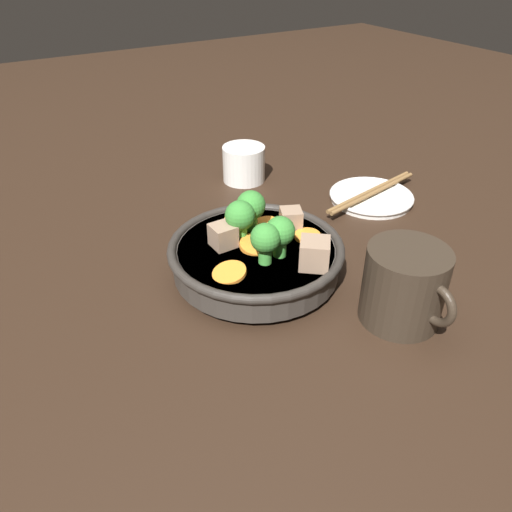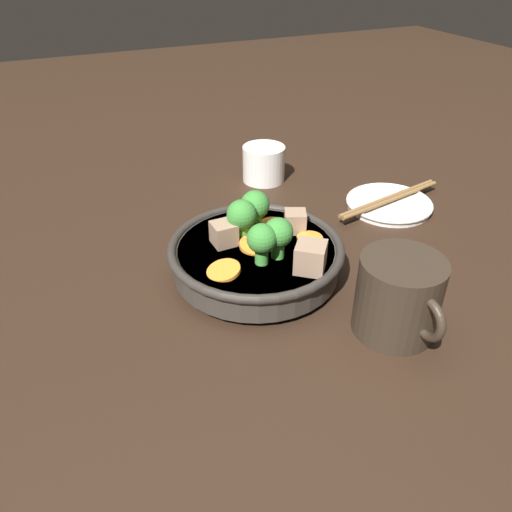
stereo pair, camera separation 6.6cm
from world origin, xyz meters
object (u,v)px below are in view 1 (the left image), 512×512
tea_cup (244,163)px  dark_mug (405,286)px  side_saucer (371,197)px  chopsticks_pair (372,192)px  stirfry_bowl (257,253)px

tea_cup → dark_mug: (0.43, -0.03, 0.01)m
side_saucer → chopsticks_pair: chopsticks_pair is taller
stirfry_bowl → tea_cup: size_ratio=3.00×
tea_cup → chopsticks_pair: (0.18, 0.14, -0.02)m
stirfry_bowl → side_saucer: (-0.09, 0.28, -0.03)m
side_saucer → chopsticks_pair: 0.01m
dark_mug → tea_cup: bearing=175.4°
side_saucer → tea_cup: tea_cup is taller
stirfry_bowl → dark_mug: stirfry_bowl is taller
dark_mug → chopsticks_pair: bearing=144.1°
chopsticks_pair → tea_cup: bearing=-141.9°
tea_cup → dark_mug: 0.43m
dark_mug → chopsticks_pair: size_ratio=0.55×
tea_cup → dark_mug: size_ratio=0.64×
tea_cup → chopsticks_pair: 0.24m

